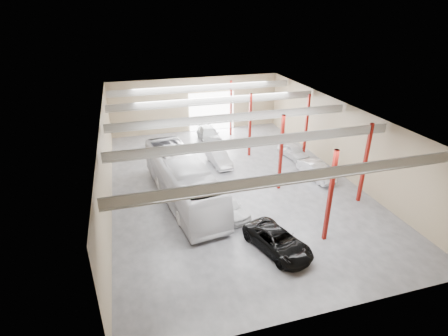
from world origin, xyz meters
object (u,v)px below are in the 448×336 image
car_row_b (219,158)px  car_right_near (316,171)px  coach_bus (182,179)px  car_row_a (228,207)px  car_right_far (293,151)px  car_row_c (209,134)px  black_sedan (278,241)px

car_row_b → car_right_near: 9.99m
coach_bus → car_right_near: coach_bus is taller
car_row_a → car_right_far: bearing=21.8°
car_row_a → car_row_c: (2.57, 16.74, 0.09)m
coach_bus → car_right_near: 13.24m
black_sedan → car_right_far: black_sedan is taller
car_row_b → car_right_near: car_right_near is taller
car_row_a → car_right_far: 13.78m
black_sedan → car_right_near: (8.18, 9.15, 0.00)m
coach_bus → car_right_far: 14.50m
car_row_a → car_right_far: size_ratio=1.05×
car_row_a → car_row_b: (1.90, 9.54, -0.01)m
car_row_a → car_right_near: (10.18, 3.95, -0.00)m
black_sedan → coach_bus: bearing=102.7°
black_sedan → car_right_far: (8.30, 14.35, -0.03)m
coach_bus → car_right_far: bearing=15.2°
coach_bus → black_sedan: coach_bus is taller
black_sedan → car_row_a: car_row_a is taller
black_sedan → car_row_b: (-0.10, 14.74, -0.00)m
car_row_a → car_row_b: car_row_a is taller
car_row_c → car_right_far: car_row_c is taller
black_sedan → car_row_a: size_ratio=1.21×
car_right_far → car_row_a: bearing=-149.5°
car_right_near → car_row_b: bearing=139.0°
car_right_far → coach_bus: bearing=-168.1°
car_right_near → car_right_far: car_right_near is taller
black_sedan → car_right_near: 12.27m
car_row_b → car_right_near: (8.28, -5.59, 0.00)m
black_sedan → car_right_far: 16.57m
coach_bus → car_row_c: coach_bus is taller
car_row_c → black_sedan: bearing=-90.0°
black_sedan → car_row_b: 14.74m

